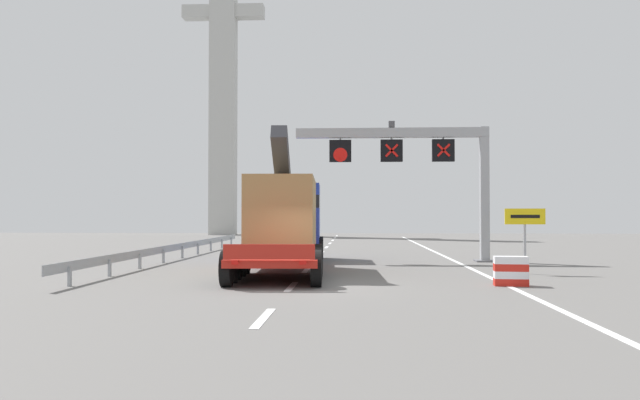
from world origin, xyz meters
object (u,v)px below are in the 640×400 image
at_px(exit_sign_yellow, 525,224).
at_px(heavy_haul_truck_red, 287,219).
at_px(crash_barrier_striped, 511,271).
at_px(overhead_lane_gantry, 419,156).
at_px(bridge_pylon_distant, 223,52).

bearing_deg(exit_sign_yellow, heavy_haul_truck_red, 163.51).
bearing_deg(crash_barrier_striped, overhead_lane_gantry, 100.06).
bearing_deg(crash_barrier_striped, exit_sign_yellow, 69.58).
distance_m(overhead_lane_gantry, heavy_haul_truck_red, 7.35).
bearing_deg(heavy_haul_truck_red, exit_sign_yellow, -16.49).
relative_size(heavy_haul_truck_red, exit_sign_yellow, 5.89).
xyz_separation_m(overhead_lane_gantry, heavy_haul_truck_red, (-5.80, -3.42, -2.95)).
xyz_separation_m(heavy_haul_truck_red, bridge_pylon_distant, (-11.71, 42.59, 18.25)).
xyz_separation_m(overhead_lane_gantry, exit_sign_yellow, (3.27, -6.10, -3.11)).
xyz_separation_m(crash_barrier_striped, bridge_pylon_distant, (-19.30, 49.25, 19.79)).
bearing_deg(bridge_pylon_distant, exit_sign_yellow, -65.35).
distance_m(heavy_haul_truck_red, crash_barrier_striped, 10.22).
bearing_deg(overhead_lane_gantry, heavy_haul_truck_red, -149.50).
height_order(overhead_lane_gantry, bridge_pylon_distant, bridge_pylon_distant).
xyz_separation_m(heavy_haul_truck_red, exit_sign_yellow, (9.07, -2.68, -0.16)).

